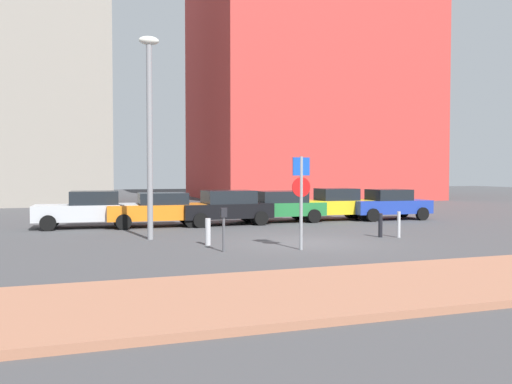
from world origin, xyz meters
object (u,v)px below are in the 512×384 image
parked_car_black (226,207)px  parking_meter (224,223)px  street_lamp (149,121)px  traffic_bollard_mid (399,225)px  traffic_bollard_far (208,232)px  parked_car_green (280,206)px  parked_car_silver (88,209)px  parked_car_blue (389,204)px  parked_car_yellow (332,204)px  traffic_bollard_near (380,225)px  parking_sign_post (301,191)px  parked_car_orange (158,209)px

parked_car_black → parking_meter: 8.12m
street_lamp → traffic_bollard_mid: street_lamp is taller
parked_car_black → traffic_bollard_far: size_ratio=4.78×
parked_car_green → traffic_bollard_far: size_ratio=4.80×
parked_car_silver → parked_car_blue: size_ratio=1.05×
traffic_bollard_mid → parked_car_black: bearing=125.8°
parked_car_silver → parked_car_yellow: parked_car_yellow is taller
parking_meter → street_lamp: bearing=114.8°
parked_car_black → parked_car_green: bearing=10.0°
parked_car_yellow → traffic_bollard_mid: (-0.90, -7.05, -0.32)m
parked_car_silver → traffic_bollard_mid: (10.60, -7.12, -0.33)m
traffic_bollard_near → parking_sign_post: bearing=-154.3°
parked_car_silver → traffic_bollard_mid: size_ratio=4.57×
parked_car_black → parking_sign_post: size_ratio=1.47×
parked_car_black → traffic_bollard_near: parked_car_black is taller
traffic_bollard_near → parked_car_silver: bearing=145.6°
parked_car_black → parked_car_green: (2.78, 0.49, -0.03)m
parked_car_green → parked_car_silver: bearing=179.1°
parked_car_orange → traffic_bollard_near: bearing=-41.9°
parking_meter → traffic_bollard_far: bearing=94.1°
traffic_bollard_far → parking_sign_post: bearing=-37.3°
parked_car_orange → street_lamp: size_ratio=0.60×
parked_car_orange → traffic_bollard_far: size_ratio=4.85×
traffic_bollard_near → traffic_bollard_far: (-6.44, -0.04, 0.00)m
parked_car_green → parking_sign_post: 9.08m
parked_car_yellow → traffic_bollard_near: (-1.49, -6.78, -0.35)m
parked_car_blue → traffic_bollard_far: 12.44m
parked_car_silver → parked_car_yellow: size_ratio=0.99×
parked_car_silver → parked_car_yellow: bearing=-0.3°
traffic_bollard_far → traffic_bollard_mid: bearing=-1.9°
parked_car_orange → street_lamp: 5.57m
traffic_bollard_near → parked_car_orange: bearing=138.1°
traffic_bollard_mid → traffic_bollard_far: 7.03m
parking_meter → traffic_bollard_mid: size_ratio=1.39×
parked_car_silver → parked_car_blue: (14.35, -0.67, -0.02)m
parked_car_silver → parked_car_yellow: 11.50m
traffic_bollard_far → parking_meter: bearing=-85.9°
traffic_bollard_near → traffic_bollard_mid: traffic_bollard_mid is taller
parked_car_silver → traffic_bollard_near: parked_car_silver is taller
parked_car_silver → parked_car_black: (5.92, -0.63, 0.01)m
parked_car_silver → parking_sign_post: size_ratio=1.52×
parked_car_yellow → parking_sign_post: parking_sign_post is taller
parked_car_green → parked_car_yellow: parked_car_yellow is taller
parked_car_blue → traffic_bollard_mid: bearing=-120.1°
parking_sign_post → parked_car_green: bearing=72.8°
parking_meter → traffic_bollard_far: 1.60m
parking_meter → traffic_bollard_near: size_ratio=1.50×
parked_car_yellow → traffic_bollard_far: 10.47m
parking_sign_post → traffic_bollard_near: bearing=25.7°
parked_car_yellow → parked_car_blue: parked_car_yellow is taller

